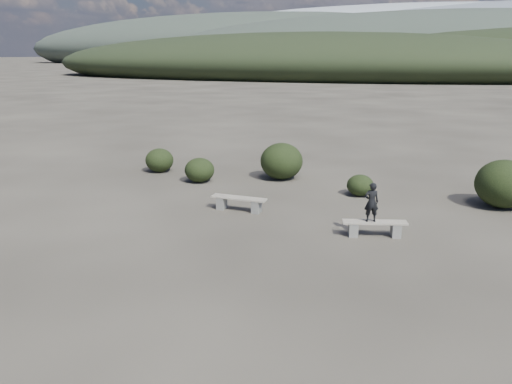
% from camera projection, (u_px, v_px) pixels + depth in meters
% --- Properties ---
extents(ground, '(1200.00, 1200.00, 0.00)m').
position_uv_depth(ground, '(221.00, 292.00, 9.93)').
color(ground, '#302C25').
rests_on(ground, ground).
extents(bench_left, '(1.70, 0.36, 0.42)m').
position_uv_depth(bench_left, '(239.00, 203.00, 14.99)').
color(bench_left, slate).
rests_on(bench_left, ground).
extents(bench_right, '(1.67, 0.82, 0.41)m').
position_uv_depth(bench_right, '(375.00, 227.00, 12.88)').
color(bench_right, slate).
rests_on(bench_right, ground).
extents(seated_person, '(0.44, 0.37, 1.03)m').
position_uv_depth(seated_person, '(371.00, 202.00, 12.70)').
color(seated_person, black).
rests_on(seated_person, bench_right).
extents(shrub_a, '(1.10, 1.10, 0.90)m').
position_uv_depth(shrub_a, '(200.00, 170.00, 18.34)').
color(shrub_a, black).
rests_on(shrub_a, ground).
extents(shrub_b, '(1.59, 1.59, 1.37)m').
position_uv_depth(shrub_b, '(282.00, 161.00, 18.73)').
color(shrub_b, black).
rests_on(shrub_b, ground).
extents(shrub_c, '(0.89, 0.89, 0.71)m').
position_uv_depth(shrub_c, '(360.00, 185.00, 16.58)').
color(shrub_c, black).
rests_on(shrub_c, ground).
extents(shrub_d, '(1.69, 1.69, 1.48)m').
position_uv_depth(shrub_d, '(504.00, 184.00, 15.22)').
color(shrub_d, black).
rests_on(shrub_d, ground).
extents(shrub_f, '(1.11, 1.11, 0.94)m').
position_uv_depth(shrub_f, '(159.00, 160.00, 19.93)').
color(shrub_f, black).
rests_on(shrub_f, ground).
extents(mountain_ridges, '(500.00, 400.00, 56.00)m').
position_uv_depth(mountain_ridges, '(432.00, 44.00, 315.32)').
color(mountain_ridges, black).
rests_on(mountain_ridges, ground).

